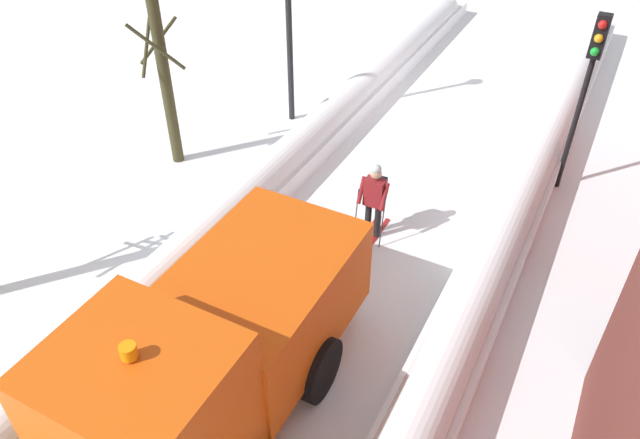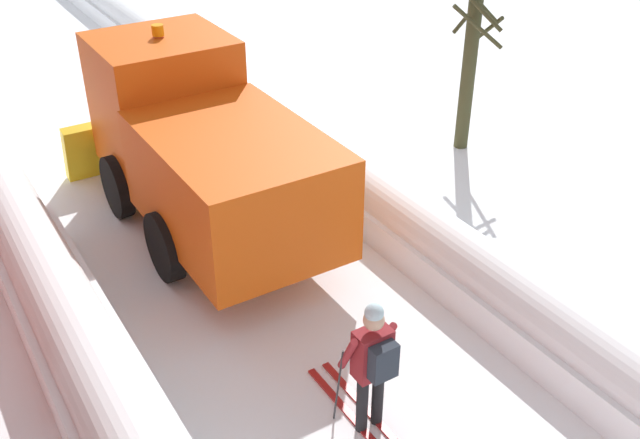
# 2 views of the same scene
# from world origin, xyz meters

# --- Properties ---
(ground_plane) EXTENTS (80.00, 80.00, 0.00)m
(ground_plane) POSITION_xyz_m (0.00, 10.00, 0.00)
(ground_plane) COLOR white
(snowbank_left) EXTENTS (1.10, 36.00, 1.13)m
(snowbank_left) POSITION_xyz_m (-2.70, 10.00, 0.51)
(snowbank_left) COLOR white
(snowbank_left) RESTS_ON ground
(snowbank_right) EXTENTS (1.10, 36.00, 0.95)m
(snowbank_right) POSITION_xyz_m (2.70, 10.00, 0.40)
(snowbank_right) COLOR white
(snowbank_right) RESTS_ON ground
(plow_truck) EXTENTS (3.20, 5.98, 3.12)m
(plow_truck) POSITION_xyz_m (0.18, 11.39, 1.48)
(plow_truck) COLOR #DB510F
(plow_truck) RESTS_ON ground
(skier) EXTENTS (0.62, 1.80, 1.81)m
(skier) POSITION_xyz_m (-0.08, 6.16, 1.00)
(skier) COLOR black
(skier) RESTS_ON ground
(traffic_light_pole) EXTENTS (0.28, 0.42, 4.22)m
(traffic_light_pole) POSITION_xyz_m (-3.28, 2.49, 2.97)
(traffic_light_pole) COLOR black
(traffic_light_pole) RESTS_ON ground
(bare_tree_near) EXTENTS (1.29, 1.32, 4.41)m
(bare_tree_near) POSITION_xyz_m (5.55, 5.70, 2.27)
(bare_tree_near) COLOR #39351E
(bare_tree_near) RESTS_ON ground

